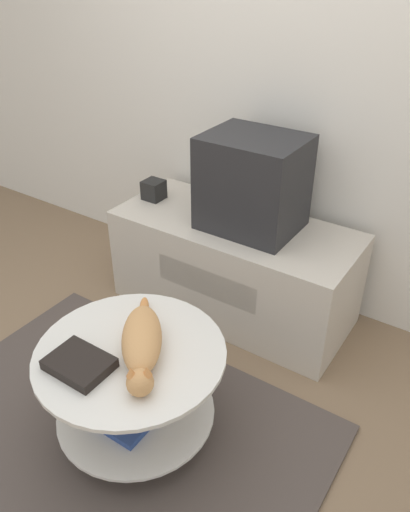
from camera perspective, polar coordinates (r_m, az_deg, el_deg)
The scene contains 9 objects.
ground_plane at distance 2.39m, azimuth -10.00°, elevation -18.86°, with size 12.00×12.00×0.00m, color #7F664C.
wall_back at distance 2.75m, azimuth 8.94°, elevation 20.40°, with size 8.00×0.05×2.60m.
rug at distance 2.38m, azimuth -10.03°, elevation -18.71°, with size 1.80×1.20×0.02m.
tv_stand at distance 2.84m, azimuth 3.29°, elevation -1.24°, with size 1.34×0.58×0.56m.
tv at distance 2.57m, azimuth 5.46°, elevation 8.27°, with size 0.49×0.40×0.49m.
speaker at distance 2.96m, azimuth -5.88°, elevation 7.53°, with size 0.11×0.11×0.11m.
coffee_table at distance 2.12m, azimuth -8.25°, elevation -14.15°, with size 0.76×0.76×0.47m.
dvd_box at distance 1.96m, azimuth -14.19°, elevation -11.83°, with size 0.24×0.18×0.04m.
cat at distance 1.95m, azimuth -7.25°, elevation -9.76°, with size 0.39×0.47×0.13m.
Camera 1 is at (1.15, -1.01, 1.84)m, focal length 35.00 mm.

